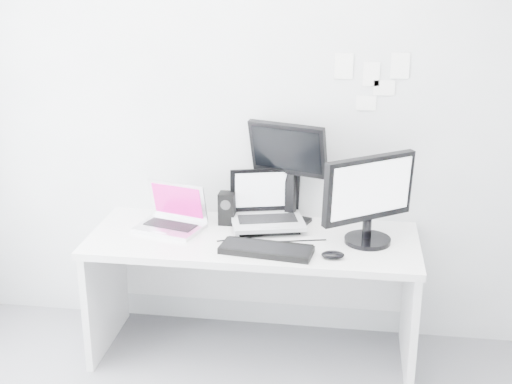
% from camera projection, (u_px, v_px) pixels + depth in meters
% --- Properties ---
extents(back_wall, '(3.60, 0.00, 3.60)m').
position_uv_depth(back_wall, '(262.00, 112.00, 3.90)').
color(back_wall, silver).
rests_on(back_wall, ground).
extents(desk, '(1.80, 0.70, 0.73)m').
position_uv_depth(desk, '(253.00, 297.00, 3.90)').
color(desk, silver).
rests_on(desk, ground).
extents(macbook, '(0.42, 0.36, 0.27)m').
position_uv_depth(macbook, '(168.00, 207.00, 3.84)').
color(macbook, silver).
rests_on(macbook, desk).
extents(speaker, '(0.10, 0.10, 0.18)m').
position_uv_depth(speaker, '(227.00, 208.00, 3.94)').
color(speaker, black).
rests_on(speaker, desk).
extents(dell_laptop, '(0.46, 0.40, 0.33)m').
position_uv_depth(dell_laptop, '(268.00, 201.00, 3.83)').
color(dell_laptop, '#B7BABE').
rests_on(dell_laptop, desk).
extents(rear_monitor, '(0.48, 0.30, 0.61)m').
position_uv_depth(rear_monitor, '(289.00, 172.00, 3.89)').
color(rear_monitor, black).
rests_on(rear_monitor, desk).
extents(samsung_monitor, '(0.59, 0.52, 0.50)m').
position_uv_depth(samsung_monitor, '(370.00, 199.00, 3.63)').
color(samsung_monitor, black).
rests_on(samsung_monitor, desk).
extents(keyboard, '(0.50, 0.23, 0.03)m').
position_uv_depth(keyboard, '(266.00, 250.00, 3.58)').
color(keyboard, black).
rests_on(keyboard, desk).
extents(mouse, '(0.12, 0.08, 0.04)m').
position_uv_depth(mouse, '(333.00, 255.00, 3.51)').
color(mouse, black).
rests_on(mouse, desk).
extents(wall_note_0, '(0.10, 0.00, 0.14)m').
position_uv_depth(wall_note_0, '(344.00, 66.00, 3.75)').
color(wall_note_0, white).
rests_on(wall_note_0, back_wall).
extents(wall_note_1, '(0.09, 0.00, 0.13)m').
position_uv_depth(wall_note_1, '(371.00, 74.00, 3.74)').
color(wall_note_1, white).
rests_on(wall_note_1, back_wall).
extents(wall_note_2, '(0.10, 0.00, 0.14)m').
position_uv_depth(wall_note_2, '(400.00, 66.00, 3.70)').
color(wall_note_2, white).
rests_on(wall_note_2, back_wall).
extents(wall_note_3, '(0.11, 0.00, 0.08)m').
position_uv_depth(wall_note_3, '(366.00, 103.00, 3.79)').
color(wall_note_3, white).
rests_on(wall_note_3, back_wall).
extents(wall_note_4, '(0.11, 0.00, 0.08)m').
position_uv_depth(wall_note_4, '(384.00, 88.00, 3.75)').
color(wall_note_4, white).
rests_on(wall_note_4, back_wall).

